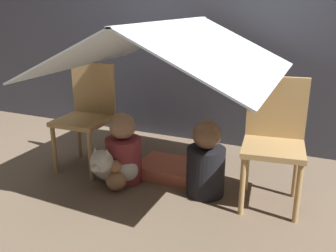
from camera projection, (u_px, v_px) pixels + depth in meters
ground_plane at (163, 190)px, 2.78m from camera, size 8.80×8.80×0.00m
wall_back at (214, 11)px, 3.37m from camera, size 7.00×0.05×2.50m
chair_left at (87, 112)px, 3.06m from camera, size 0.40×0.40×0.86m
chair_right at (274, 137)px, 2.49m from camera, size 0.44×0.44×0.86m
sheet_canopy at (168, 47)px, 2.53m from camera, size 1.51×1.48×0.36m
person_front at (124, 152)px, 2.85m from camera, size 0.27×0.27×0.55m
person_second at (206, 163)px, 2.65m from camera, size 0.27×0.27×0.56m
dog at (111, 166)px, 2.82m from camera, size 0.41×0.38×0.34m
floor_cushion at (169, 169)px, 3.01m from camera, size 0.47×0.38×0.10m
plush_toy at (116, 178)px, 2.75m from camera, size 0.15×0.15×0.24m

